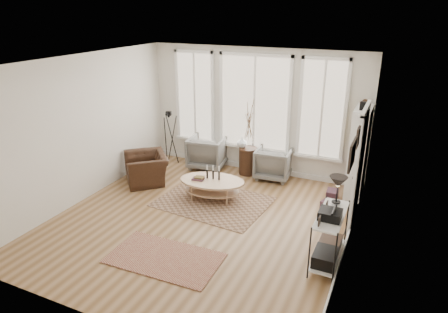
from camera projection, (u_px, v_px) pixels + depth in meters
The scene contains 17 objects.
room at pixel (201, 148), 6.93m from camera, with size 5.50×5.54×2.90m.
bay_window at pixel (254, 105), 9.16m from camera, with size 4.14×0.12×2.24m.
door at pixel (359, 165), 7.00m from camera, with size 0.09×1.06×2.22m.
bookcase at pixel (358, 154), 8.03m from camera, with size 0.31×0.85×2.06m.
low_shelf at pixel (330, 233), 6.07m from camera, with size 0.38×1.08×1.30m.
wall_art at pixel (354, 150), 5.53m from camera, with size 0.04×0.88×0.44m.
rug_main at pixel (213, 202), 8.12m from camera, with size 2.14×1.61×0.01m, color brown.
rug_runner at pixel (165, 258), 6.30m from camera, with size 1.76×0.98×0.01m, color maroon.
coffee_table at pixel (212, 184), 8.16m from camera, with size 1.45×1.04×0.61m.
armchair_left at pixel (208, 152), 9.74m from camera, with size 0.85×0.87×0.79m, color slate.
armchair_right at pixel (274, 163), 9.15m from camera, with size 0.77×0.80×0.72m, color slate.
side_table at pixel (248, 139), 9.21m from camera, with size 0.43×0.43×1.79m.
vase at pixel (242, 142), 9.31m from camera, with size 0.24×0.24×0.25m, color silver.
accent_chair at pixel (147, 168), 8.96m from camera, with size 0.87×1.00×0.65m, color #351F14.
tripod_camera at pixel (170, 140), 9.91m from camera, with size 0.47×0.47×1.34m.
book_stack_near at pixel (332, 194), 8.25m from camera, with size 0.23×0.29×0.19m, color maroon.
book_stack_far at pixel (328, 204), 7.84m from camera, with size 0.21×0.26×0.17m, color maroon.
Camera 1 is at (3.11, -5.75, 3.75)m, focal length 32.00 mm.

